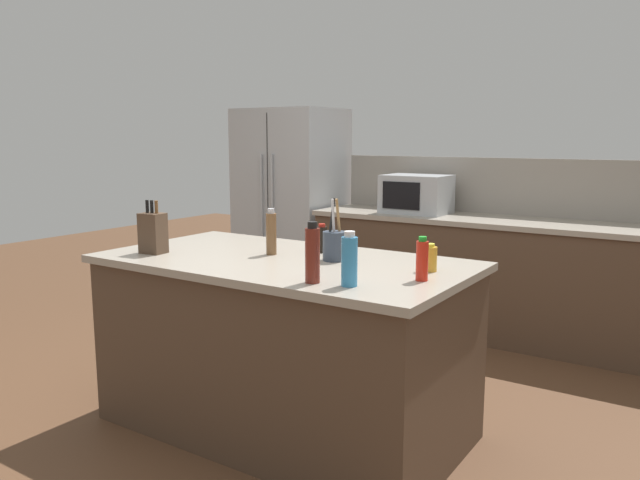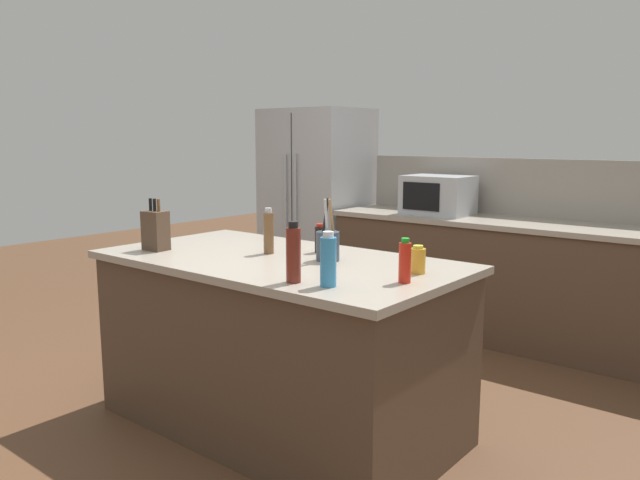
{
  "view_description": "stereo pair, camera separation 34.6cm",
  "coord_description": "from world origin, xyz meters",
  "px_view_note": "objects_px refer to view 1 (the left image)",
  "views": [
    {
      "loc": [
        1.92,
        -2.56,
        1.57
      ],
      "look_at": [
        0.0,
        0.35,
        0.99
      ],
      "focal_mm": 35.0,
      "sensor_mm": 36.0,
      "label": 1
    },
    {
      "loc": [
        2.2,
        -2.36,
        1.57
      ],
      "look_at": [
        0.0,
        0.35,
        0.99
      ],
      "focal_mm": 35.0,
      "sensor_mm": 36.0,
      "label": 2
    }
  ],
  "objects_px": {
    "knife_block": "(153,233)",
    "pepper_grinder": "(271,233)",
    "soy_sauce_bottle": "(322,239)",
    "hot_sauce_bottle": "(422,260)",
    "vinegar_bottle": "(312,254)",
    "utensil_crock": "(334,245)",
    "microwave": "(416,194)",
    "refrigerator": "(291,206)",
    "honey_jar": "(429,258)",
    "dish_soap_bottle": "(349,260)"
  },
  "relations": [
    {
      "from": "refrigerator",
      "to": "vinegar_bottle",
      "type": "relative_size",
      "value": 6.81
    },
    {
      "from": "utensil_crock",
      "to": "microwave",
      "type": "bearing_deg",
      "value": 103.63
    },
    {
      "from": "soy_sauce_bottle",
      "to": "pepper_grinder",
      "type": "relative_size",
      "value": 0.63
    },
    {
      "from": "knife_block",
      "to": "pepper_grinder",
      "type": "height_order",
      "value": "knife_block"
    },
    {
      "from": "microwave",
      "to": "pepper_grinder",
      "type": "relative_size",
      "value": 2.12
    },
    {
      "from": "refrigerator",
      "to": "dish_soap_bottle",
      "type": "height_order",
      "value": "refrigerator"
    },
    {
      "from": "knife_block",
      "to": "dish_soap_bottle",
      "type": "bearing_deg",
      "value": -8.72
    },
    {
      "from": "microwave",
      "to": "honey_jar",
      "type": "bearing_deg",
      "value": -63.74
    },
    {
      "from": "hot_sauce_bottle",
      "to": "dish_soap_bottle",
      "type": "height_order",
      "value": "dish_soap_bottle"
    },
    {
      "from": "hot_sauce_bottle",
      "to": "microwave",
      "type": "bearing_deg",
      "value": 115.31
    },
    {
      "from": "utensil_crock",
      "to": "hot_sauce_bottle",
      "type": "xyz_separation_m",
      "value": [
        0.56,
        -0.17,
        0.01
      ]
    },
    {
      "from": "knife_block",
      "to": "microwave",
      "type": "bearing_deg",
      "value": 74.48
    },
    {
      "from": "refrigerator",
      "to": "utensil_crock",
      "type": "distance_m",
      "value": 2.82
    },
    {
      "from": "soy_sauce_bottle",
      "to": "honey_jar",
      "type": "relative_size",
      "value": 1.2
    },
    {
      "from": "microwave",
      "to": "vinegar_bottle",
      "type": "distance_m",
      "value": 2.66
    },
    {
      "from": "pepper_grinder",
      "to": "knife_block",
      "type": "bearing_deg",
      "value": -150.18
    },
    {
      "from": "vinegar_bottle",
      "to": "hot_sauce_bottle",
      "type": "bearing_deg",
      "value": 38.17
    },
    {
      "from": "dish_soap_bottle",
      "to": "honey_jar",
      "type": "bearing_deg",
      "value": 70.63
    },
    {
      "from": "knife_block",
      "to": "honey_jar",
      "type": "bearing_deg",
      "value": 9.63
    },
    {
      "from": "utensil_crock",
      "to": "vinegar_bottle",
      "type": "xyz_separation_m",
      "value": [
        0.18,
        -0.47,
        0.04
      ]
    },
    {
      "from": "pepper_grinder",
      "to": "utensil_crock",
      "type": "bearing_deg",
      "value": 7.19
    },
    {
      "from": "knife_block",
      "to": "soy_sauce_bottle",
      "type": "xyz_separation_m",
      "value": [
        0.76,
        0.52,
        -0.04
      ]
    },
    {
      "from": "utensil_crock",
      "to": "dish_soap_bottle",
      "type": "height_order",
      "value": "utensil_crock"
    },
    {
      "from": "honey_jar",
      "to": "utensil_crock",
      "type": "bearing_deg",
      "value": -177.02
    },
    {
      "from": "vinegar_bottle",
      "to": "honey_jar",
      "type": "height_order",
      "value": "vinegar_bottle"
    },
    {
      "from": "microwave",
      "to": "honey_jar",
      "type": "distance_m",
      "value": 2.31
    },
    {
      "from": "utensil_crock",
      "to": "pepper_grinder",
      "type": "bearing_deg",
      "value": -172.81
    },
    {
      "from": "soy_sauce_bottle",
      "to": "pepper_grinder",
      "type": "height_order",
      "value": "pepper_grinder"
    },
    {
      "from": "soy_sauce_bottle",
      "to": "hot_sauce_bottle",
      "type": "xyz_separation_m",
      "value": [
        0.74,
        -0.33,
        0.02
      ]
    },
    {
      "from": "honey_jar",
      "to": "vinegar_bottle",
      "type": "bearing_deg",
      "value": -123.22
    },
    {
      "from": "knife_block",
      "to": "vinegar_bottle",
      "type": "bearing_deg",
      "value": -10.99
    },
    {
      "from": "hot_sauce_bottle",
      "to": "pepper_grinder",
      "type": "xyz_separation_m",
      "value": [
        -0.94,
        0.13,
        0.02
      ]
    },
    {
      "from": "soy_sauce_bottle",
      "to": "vinegar_bottle",
      "type": "distance_m",
      "value": 0.73
    },
    {
      "from": "utensil_crock",
      "to": "vinegar_bottle",
      "type": "distance_m",
      "value": 0.51
    },
    {
      "from": "soy_sauce_bottle",
      "to": "vinegar_bottle",
      "type": "relative_size",
      "value": 0.59
    },
    {
      "from": "dish_soap_bottle",
      "to": "hot_sauce_bottle",
      "type": "bearing_deg",
      "value": 50.61
    },
    {
      "from": "hot_sauce_bottle",
      "to": "honey_jar",
      "type": "relative_size",
      "value": 1.49
    },
    {
      "from": "microwave",
      "to": "vinegar_bottle",
      "type": "relative_size",
      "value": 1.98
    },
    {
      "from": "soy_sauce_bottle",
      "to": "pepper_grinder",
      "type": "xyz_separation_m",
      "value": [
        -0.19,
        -0.2,
        0.04
      ]
    },
    {
      "from": "vinegar_bottle",
      "to": "hot_sauce_bottle",
      "type": "height_order",
      "value": "vinegar_bottle"
    },
    {
      "from": "microwave",
      "to": "vinegar_bottle",
      "type": "xyz_separation_m",
      "value": [
        0.69,
        -2.57,
        -0.03
      ]
    },
    {
      "from": "microwave",
      "to": "soy_sauce_bottle",
      "type": "distance_m",
      "value": 1.97
    },
    {
      "from": "hot_sauce_bottle",
      "to": "pepper_grinder",
      "type": "bearing_deg",
      "value": 172.23
    },
    {
      "from": "utensil_crock",
      "to": "vinegar_bottle",
      "type": "relative_size",
      "value": 1.19
    },
    {
      "from": "utensil_crock",
      "to": "pepper_grinder",
      "type": "distance_m",
      "value": 0.38
    },
    {
      "from": "refrigerator",
      "to": "knife_block",
      "type": "bearing_deg",
      "value": -70.38
    },
    {
      "from": "refrigerator",
      "to": "knife_block",
      "type": "height_order",
      "value": "refrigerator"
    },
    {
      "from": "dish_soap_bottle",
      "to": "pepper_grinder",
      "type": "height_order",
      "value": "pepper_grinder"
    },
    {
      "from": "refrigerator",
      "to": "pepper_grinder",
      "type": "bearing_deg",
      "value": -56.34
    },
    {
      "from": "refrigerator",
      "to": "honey_jar",
      "type": "bearing_deg",
      "value": -42.11
    }
  ]
}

